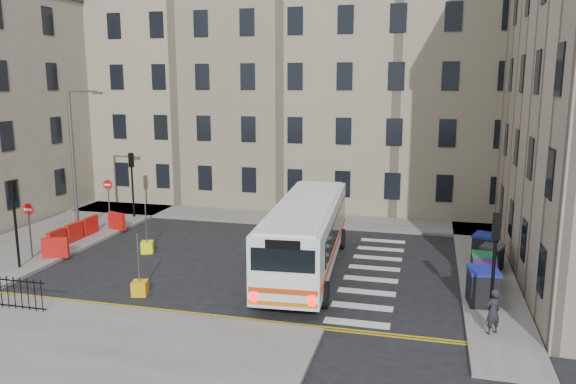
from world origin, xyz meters
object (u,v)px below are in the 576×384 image
at_px(wheelie_bin_a, 483,286).
at_px(bollard_yellow, 147,247).
at_px(wheelie_bin_e, 485,247).
at_px(streetlamp, 73,161).
at_px(wheelie_bin_d, 492,257).
at_px(bus, 306,233).
at_px(wheelie_bin_c, 483,268).
at_px(pedestrian, 493,312).
at_px(bollard_chevron, 140,288).
at_px(wheelie_bin_b, 484,275).

relative_size(wheelie_bin_a, bollard_yellow, 2.36).
distance_m(wheelie_bin_e, bollard_yellow, 16.81).
xyz_separation_m(wheelie_bin_a, wheelie_bin_e, (0.56, 5.70, -0.04)).
relative_size(streetlamp, wheelie_bin_d, 6.30).
height_order(streetlamp, bus, streetlamp).
bearing_deg(wheelie_bin_e, wheelie_bin_c, -77.63).
relative_size(wheelie_bin_a, wheelie_bin_c, 1.14).
relative_size(wheelie_bin_e, pedestrian, 0.93).
bearing_deg(wheelie_bin_a, wheelie_bin_e, 78.55).
relative_size(wheelie_bin_c, bollard_chevron, 2.07).
distance_m(wheelie_bin_a, wheelie_bin_b, 1.75).
distance_m(streetlamp, wheelie_bin_c, 22.19).
relative_size(wheelie_bin_b, wheelie_bin_d, 0.94).
bearing_deg(bus, wheelie_bin_c, -3.24).
bearing_deg(pedestrian, wheelie_bin_a, -124.70).
bearing_deg(wheelie_bin_c, bollard_chevron, -159.72).
height_order(wheelie_bin_d, wheelie_bin_e, wheelie_bin_e).
height_order(bus, wheelie_bin_b, bus).
bearing_deg(bollard_yellow, wheelie_bin_a, -11.67).
bearing_deg(wheelie_bin_d, bollard_yellow, -155.50).
xyz_separation_m(wheelie_bin_a, bollard_yellow, (-16.08, 3.32, -0.56)).
xyz_separation_m(wheelie_bin_e, bollard_chevron, (-14.07, -7.79, -0.52)).
height_order(streetlamp, wheelie_bin_c, streetlamp).
distance_m(wheelie_bin_c, wheelie_bin_d, 1.87).
bearing_deg(bollard_yellow, wheelie_bin_d, 3.80).
bearing_deg(bollard_chevron, bollard_yellow, 115.39).
height_order(streetlamp, wheelie_bin_d, streetlamp).
relative_size(pedestrian, bollard_chevron, 2.64).
distance_m(wheelie_bin_c, wheelie_bin_e, 3.07).
bearing_deg(wheelie_bin_a, wheelie_bin_b, 77.53).
distance_m(bus, wheelie_bin_a, 8.00).
xyz_separation_m(bollard_yellow, bollard_chevron, (2.57, -5.41, 0.00)).
xyz_separation_m(streetlamp, wheelie_bin_c, (21.74, -2.70, -3.56)).
distance_m(streetlamp, bollard_chevron, 11.65).
height_order(wheelie_bin_c, wheelie_bin_d, wheelie_bin_c).
bearing_deg(bollard_yellow, bollard_chevron, -64.61).
distance_m(bus, wheelie_bin_e, 8.76).
bearing_deg(wheelie_bin_e, wheelie_bin_b, -76.64).
bearing_deg(streetlamp, bollard_chevron, -42.91).
height_order(wheelie_bin_b, bollard_chevron, wheelie_bin_b).
height_order(wheelie_bin_d, bollard_yellow, wheelie_bin_d).
height_order(wheelie_bin_d, bollard_chevron, wheelie_bin_d).
xyz_separation_m(wheelie_bin_c, bollard_chevron, (-13.74, -4.73, -0.48)).
height_order(wheelie_bin_b, wheelie_bin_c, wheelie_bin_c).
bearing_deg(streetlamp, wheelie_bin_e, 0.92).
distance_m(wheelie_bin_d, bollard_yellow, 16.88).
height_order(wheelie_bin_e, bollard_yellow, wheelie_bin_e).
bearing_deg(bollard_yellow, wheelie_bin_c, -2.38).
relative_size(wheelie_bin_a, bollard_chevron, 2.36).
relative_size(wheelie_bin_b, wheelie_bin_c, 0.97).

